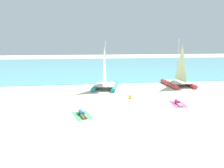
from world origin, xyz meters
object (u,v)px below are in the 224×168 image
object	(u,v)px
sunbather_left	(82,113)
towel_right	(178,104)
sailboat_teal	(105,82)
towel_left	(82,115)
beach_ball	(130,97)
sailboat_red	(179,79)
sunbather_right	(178,102)

from	to	relation	value
sunbather_left	towel_right	distance (m)	8.04
sunbather_left	sailboat_teal	bearing A→B (deg)	58.28
towel_left	beach_ball	distance (m)	5.77
towel_left	sunbather_left	xyz separation A→B (m)	(-0.02, 0.06, 0.13)
sailboat_red	sunbather_right	world-z (taller)	sailboat_red
sailboat_teal	towel_left	distance (m)	8.59
towel_left	towel_right	bearing A→B (deg)	11.81
towel_left	sunbather_right	distance (m)	8.05
beach_ball	towel_right	bearing A→B (deg)	-31.73
sailboat_teal	sunbather_left	xyz separation A→B (m)	(-2.46, -8.14, -0.65)
towel_right	beach_ball	distance (m)	4.19
sunbather_left	sunbather_right	xyz separation A→B (m)	(7.89, 1.65, 0.00)
towel_left	towel_right	xyz separation A→B (m)	(7.86, 1.64, 0.00)
sailboat_teal	sunbather_right	bearing A→B (deg)	-36.60
sailboat_red	sailboat_teal	xyz separation A→B (m)	(-8.66, -0.33, -0.03)
towel_left	sailboat_red	bearing A→B (deg)	37.54
towel_left	sunbather_left	distance (m)	0.14
sailboat_red	sunbather_left	size ratio (longest dim) A/B	3.51
sailboat_teal	sunbather_right	size ratio (longest dim) A/B	3.34
sailboat_red	sailboat_teal	bearing A→B (deg)	-177.52
sailboat_teal	towel_right	distance (m)	8.54
towel_left	beach_ball	world-z (taller)	beach_ball
sailboat_red	sunbather_left	xyz separation A→B (m)	(-11.12, -8.47, -0.68)
towel_left	sunbather_left	world-z (taller)	sunbather_left
sailboat_teal	towel_right	bearing A→B (deg)	-36.93
sailboat_teal	sunbather_left	size ratio (longest dim) A/B	3.38
towel_right	beach_ball	size ratio (longest dim) A/B	5.17
towel_right	sunbather_right	world-z (taller)	sunbather_right
towel_right	sunbather_right	bearing A→B (deg)	83.68
sailboat_red	towel_left	distance (m)	14.03
sunbather_left	sunbather_right	bearing A→B (deg)	-3.09
sailboat_teal	towel_left	bearing A→B (deg)	-93.09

